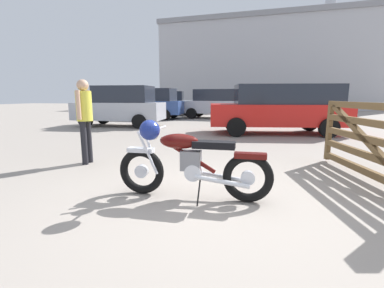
{
  "coord_description": "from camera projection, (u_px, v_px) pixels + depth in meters",
  "views": [
    {
      "loc": [
        0.53,
        -3.31,
        1.34
      ],
      "look_at": [
        -0.4,
        0.75,
        0.6
      ],
      "focal_mm": 25.21,
      "sensor_mm": 36.0,
      "label": 1
    }
  ],
  "objects": [
    {
      "name": "ground_plane",
      "position": [
        209.0,
        200.0,
        3.53
      ],
      "size": [
        80.0,
        80.0,
        0.0
      ],
      "primitive_type": "plane",
      "color": "gray"
    },
    {
      "name": "vintage_motorcycle",
      "position": [
        188.0,
        162.0,
        3.53
      ],
      "size": [
        2.08,
        0.74,
        1.07
      ],
      "rotation": [
        0.0,
        0.0,
        3.15
      ],
      "color": "black",
      "rests_on": "ground_plane"
    },
    {
      "name": "timber_gate",
      "position": [
        378.0,
        139.0,
        4.04
      ],
      "size": [
        0.67,
        2.51,
        1.6
      ],
      "rotation": [
        0.0,
        0.0,
        1.79
      ],
      "color": "brown",
      "rests_on": "ground_plane"
    },
    {
      "name": "bystander",
      "position": [
        84.0,
        113.0,
        5.28
      ],
      "size": [
        0.3,
        0.46,
        1.66
      ],
      "rotation": [
        0.0,
        0.0,
        3.21
      ],
      "color": "black",
      "rests_on": "ground_plane"
    },
    {
      "name": "white_estate_far",
      "position": [
        280.0,
        107.0,
        9.61
      ],
      "size": [
        4.92,
        2.53,
        1.74
      ],
      "rotation": [
        0.0,
        0.0,
        3.3
      ],
      "color": "black",
      "rests_on": "ground_plane"
    },
    {
      "name": "dark_sedan_left",
      "position": [
        151.0,
        103.0,
        15.94
      ],
      "size": [
        3.9,
        1.84,
        1.78
      ],
      "rotation": [
        0.0,
        0.0,
        3.14
      ],
      "color": "black",
      "rests_on": "ground_plane"
    },
    {
      "name": "red_hatchback_near",
      "position": [
        221.0,
        103.0,
        16.36
      ],
      "size": [
        4.8,
        2.2,
        1.74
      ],
      "rotation": [
        0.0,
        0.0,
        3.08
      ],
      "color": "black",
      "rests_on": "ground_plane"
    },
    {
      "name": "blue_hatchback_right",
      "position": [
        121.0,
        106.0,
        12.05
      ],
      "size": [
        4.01,
        2.05,
        1.78
      ],
      "rotation": [
        0.0,
        0.0,
        3.22
      ],
      "color": "black",
      "rests_on": "ground_plane"
    },
    {
      "name": "silver_sedan_mid",
      "position": [
        169.0,
        103.0,
        19.36
      ],
      "size": [
        4.43,
        2.45,
        1.67
      ],
      "rotation": [
        0.0,
        0.0,
        0.17
      ],
      "color": "black",
      "rests_on": "ground_plane"
    },
    {
      "name": "industrial_building",
      "position": [
        271.0,
        66.0,
        31.27
      ],
      "size": [
        24.26,
        12.76,
        19.08
      ],
      "rotation": [
        0.0,
        0.0,
        -0.07
      ],
      "color": "#B2B2B7",
      "rests_on": "ground_plane"
    }
  ]
}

